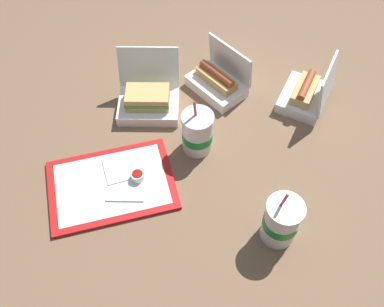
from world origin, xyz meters
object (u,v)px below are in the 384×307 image
Objects in this scene: ketchup_cup at (138,176)px; plastic_fork at (125,200)px; clamshell_sandwich_center at (148,99)px; clamshell_hotdog_corner at (218,81)px; clamshell_hotdog_front at (306,94)px; soda_cup_center at (197,133)px; food_tray at (112,185)px; soda_cup_front at (281,221)px.

plastic_fork is at bearing 56.17° from ketchup_cup.
clamshell_sandwich_center is 0.99× the size of clamshell_hotdog_corner.
soda_cup_center is (0.40, 0.12, 0.03)m from clamshell_hotdog_front.
clamshell_hotdog_corner reaches higher than food_tray.
clamshell_sandwich_center is at bearing -7.49° from clamshell_hotdog_front.
soda_cup_center is at bearing 123.88° from clamshell_sandwich_center.
clamshell_hotdog_front is 0.99× the size of clamshell_hotdog_corner.
clamshell_sandwich_center reaches higher than ketchup_cup.
soda_cup_front is (-0.44, 0.24, 0.07)m from food_tray.
soda_cup_front reaches higher than clamshell_hotdog_corner.
ketchup_cup is 0.36× the size of plastic_fork.
clamshell_sandwich_center reaches higher than food_tray.
food_tray is at bearing -49.24° from plastic_fork.
clamshell_hotdog_front is 1.00× the size of clamshell_sandwich_center.
clamshell_sandwich_center is at bearing 10.57° from clamshell_hotdog_corner.
clamshell_sandwich_center is (-0.12, -0.35, 0.03)m from plastic_fork.
clamshell_sandwich_center is at bearing -117.50° from food_tray.
soda_cup_front is (-0.04, 0.58, 0.04)m from clamshell_hotdog_corner.
clamshell_hotdog_front is at bearing -162.16° from food_tray.
clamshell_hotdog_front is 0.42m from soda_cup_center.
ketchup_cup is 0.29m from clamshell_sandwich_center.
clamshell_hotdog_corner is 1.14× the size of soda_cup_center.
soda_cup_center is at bearing -155.31° from ketchup_cup.
food_tray is 1.81× the size of soda_cup_front.
clamshell_sandwich_center reaches higher than clamshell_hotdog_front.
soda_cup_front is at bearing 118.55° from clamshell_sandwich_center.
ketchup_cup is 0.44m from soda_cup_front.
ketchup_cup is 0.64m from clamshell_hotdog_front.
clamshell_hotdog_corner is 1.11× the size of soda_cup_front.
plastic_fork is (-0.04, 0.06, 0.01)m from food_tray.
ketchup_cup is at bearing 76.25° from clamshell_sandwich_center.
clamshell_hotdog_corner is at bearing -120.86° from plastic_fork.
food_tray is 0.07m from plastic_fork.
soda_cup_center is at bearing -64.76° from soda_cup_front.
soda_cup_front is at bearing 167.72° from plastic_fork.
clamshell_hotdog_corner reaches higher than plastic_fork.
soda_cup_center is 0.37m from soda_cup_front.
ketchup_cup is 0.17× the size of clamshell_hotdog_corner.
ketchup_cup is at bearing -176.53° from food_tray.
food_tray is 1.86× the size of soda_cup_center.
soda_cup_center is at bearing -161.00° from food_tray.
food_tray is at bearing 19.00° from soda_cup_center.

